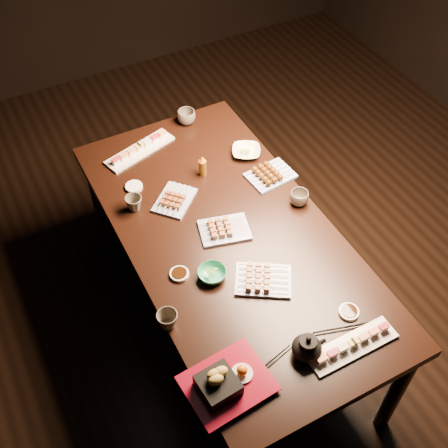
{
  "coord_description": "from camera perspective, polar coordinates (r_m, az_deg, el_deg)",
  "views": [
    {
      "loc": [
        -1.24,
        -1.59,
        2.68
      ],
      "look_at": [
        -0.45,
        -0.09,
        0.77
      ],
      "focal_mm": 45.0,
      "sensor_mm": 36.0,
      "label": 1
    }
  ],
  "objects": [
    {
      "name": "ground",
      "position": [
        3.36,
        6.04,
        -5.01
      ],
      "size": [
        5.0,
        5.0,
        0.0
      ],
      "primitive_type": "plane",
      "color": "black",
      "rests_on": "ground"
    },
    {
      "name": "dining_table",
      "position": [
        2.84,
        0.47,
        -5.97
      ],
      "size": [
        1.14,
        1.91,
        0.75
      ],
      "primitive_type": "cube",
      "rotation": [
        0.0,
        0.0,
        -0.14
      ],
      "color": "black",
      "rests_on": "ground"
    },
    {
      "name": "sushi_platter_near",
      "position": [
        2.25,
        12.96,
        -11.79
      ],
      "size": [
        0.37,
        0.11,
        0.05
      ],
      "primitive_type": null,
      "rotation": [
        0.0,
        0.0,
        0.01
      ],
      "color": "white",
      "rests_on": "dining_table"
    },
    {
      "name": "sushi_platter_far",
      "position": [
        2.96,
        -8.58,
        7.65
      ],
      "size": [
        0.4,
        0.21,
        0.05
      ],
      "primitive_type": null,
      "rotation": [
        0.0,
        0.0,
        3.43
      ],
      "color": "white",
      "rests_on": "dining_table"
    },
    {
      "name": "yakitori_plate_center",
      "position": [
        2.53,
        0.05,
        -0.31
      ],
      "size": [
        0.26,
        0.21,
        0.06
      ],
      "primitive_type": null,
      "rotation": [
        0.0,
        0.0,
        -0.25
      ],
      "color": "#828EB6",
      "rests_on": "dining_table"
    },
    {
      "name": "yakitori_plate_right",
      "position": [
        2.36,
        4.02,
        -5.42
      ],
      "size": [
        0.29,
        0.27,
        0.06
      ],
      "primitive_type": null,
      "rotation": [
        0.0,
        0.0,
        -0.56
      ],
      "color": "#828EB6",
      "rests_on": "dining_table"
    },
    {
      "name": "yakitori_plate_left",
      "position": [
        2.67,
        -5.06,
        2.72
      ],
      "size": [
        0.26,
        0.25,
        0.05
      ],
      "primitive_type": null,
      "rotation": [
        0.0,
        0.0,
        0.73
      ],
      "color": "#828EB6",
      "rests_on": "dining_table"
    },
    {
      "name": "tsukune_plate",
      "position": [
        2.79,
        4.75,
        5.23
      ],
      "size": [
        0.24,
        0.18,
        0.06
      ],
      "primitive_type": null,
      "rotation": [
        0.0,
        0.0,
        0.1
      ],
      "color": "#828EB6",
      "rests_on": "dining_table"
    },
    {
      "name": "edamame_bowl_green",
      "position": [
        2.38,
        -1.22,
        -5.1
      ],
      "size": [
        0.15,
        0.15,
        0.04
      ],
      "primitive_type": "imported",
      "rotation": [
        0.0,
        0.0,
        -0.31
      ],
      "color": "#309571",
      "rests_on": "dining_table"
    },
    {
      "name": "edamame_bowl_cream",
      "position": [
        2.92,
        2.27,
        7.33
      ],
      "size": [
        0.2,
        0.2,
        0.04
      ],
      "primitive_type": "imported",
      "rotation": [
        0.0,
        0.0,
        -0.5
      ],
      "color": "beige",
      "rests_on": "dining_table"
    },
    {
      "name": "tempura_tray",
      "position": [
        2.09,
        0.39,
        -15.42
      ],
      "size": [
        0.33,
        0.27,
        0.11
      ],
      "primitive_type": null,
      "rotation": [
        0.0,
        0.0,
        0.08
      ],
      "color": "black",
      "rests_on": "dining_table"
    },
    {
      "name": "teacup_near_left",
      "position": [
        2.24,
        -5.76,
        -9.71
      ],
      "size": [
        0.1,
        0.1,
        0.08
      ],
      "primitive_type": "imported",
      "rotation": [
        0.0,
        0.0,
        0.21
      ],
      "color": "#4D463B",
      "rests_on": "dining_table"
    },
    {
      "name": "teacup_mid_right",
      "position": [
        2.67,
        7.64,
        2.64
      ],
      "size": [
        0.1,
        0.1,
        0.07
      ],
      "primitive_type": "imported",
      "rotation": [
        0.0,
        0.0,
        -0.17
      ],
      "color": "#4D463B",
      "rests_on": "dining_table"
    },
    {
      "name": "teacup_far_left",
      "position": [
        2.66,
        -9.13,
        2.08
      ],
      "size": [
        0.09,
        0.09,
        0.07
      ],
      "primitive_type": "imported",
      "rotation": [
        0.0,
        0.0,
        0.18
      ],
      "color": "#4D463B",
      "rests_on": "dining_table"
    },
    {
      "name": "teacup_far_right",
      "position": [
        3.11,
        -3.84,
        10.8
      ],
      "size": [
        0.11,
        0.11,
        0.08
      ],
      "primitive_type": "imported",
      "rotation": [
        0.0,
        0.0,
        -0.13
      ],
      "color": "#4D463B",
      "rests_on": "dining_table"
    },
    {
      "name": "teapot",
      "position": [
        2.17,
        8.44,
        -12.18
      ],
      "size": [
        0.16,
        0.16,
        0.12
      ],
      "primitive_type": null,
      "rotation": [
        0.0,
        0.0,
        -0.15
      ],
      "color": "black",
      "rests_on": "dining_table"
    },
    {
      "name": "condiment_bottle",
      "position": [
        2.78,
        -2.19,
        5.95
      ],
      "size": [
        0.05,
        0.05,
        0.12
      ],
      "primitive_type": "cylinder",
      "rotation": [
        0.0,
        0.0,
        -0.48
      ],
      "color": "#613A0D",
      "rests_on": "dining_table"
    },
    {
      "name": "sauce_dish_west",
      "position": [
        2.4,
        -4.55,
        -5.09
      ],
      "size": [
        0.09,
        0.09,
        0.01
      ],
      "primitive_type": "cylinder",
      "rotation": [
        0.0,
        0.0,
        0.06
      ],
      "color": "white",
      "rests_on": "dining_table"
    },
    {
      "name": "sauce_dish_east",
      "position": [
        2.95,
        2.43,
        7.56
      ],
      "size": [
        0.11,
        0.11,
        0.01
      ],
      "primitive_type": "cylinder",
      "rotation": [
        0.0,
        0.0,
        -0.54
      ],
      "color": "white",
      "rests_on": "dining_table"
    },
    {
      "name": "sauce_dish_se",
      "position": [
        2.34,
        12.56,
        -8.7
      ],
      "size": [
        0.1,
        0.1,
        0.01
      ],
      "primitive_type": "cylinder",
      "rotation": [
        0.0,
        0.0,
        -0.25
      ],
      "color": "white",
      "rests_on": "dining_table"
    },
    {
      "name": "sauce_dish_nw",
      "position": [
        2.78,
        -9.13,
        3.76
      ],
      "size": [
        0.09,
        0.09,
        0.01
      ],
      "primitive_type": "cylinder",
      "rotation": [
        0.0,
        0.0,
        0.1
      ],
      "color": "white",
      "rests_on": "dining_table"
    },
    {
      "name": "chopsticks_near",
      "position": [
        2.19,
        4.83,
        -13.79
      ],
      "size": [
        0.21,
        0.07,
        0.01
      ],
      "primitive_type": null,
      "rotation": [
        0.0,
        0.0,
        0.25
      ],
      "color": "black",
      "rests_on": "dining_table"
    },
    {
      "name": "chopsticks_se",
      "position": [
        2.3,
        11.97,
        -10.31
      ],
      "size": [
        0.24,
        0.09,
        0.01
      ],
      "primitive_type": null,
      "rotation": [
        0.0,
        0.0,
        -0.29
      ],
      "color": "black",
      "rests_on": "dining_table"
    }
  ]
}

